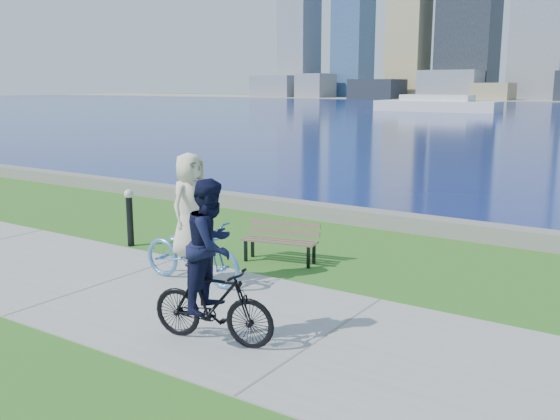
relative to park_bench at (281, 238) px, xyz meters
The scene contains 8 objects.
ground 3.59m from the park_bench, 48.45° to the right, with size 320.00×320.00×0.00m, color #265D18.
concrete_path 3.59m from the park_bench, 48.45° to the right, with size 80.00×3.50×0.02m, color gray.
seawall 4.26m from the park_bench, 56.18° to the left, with size 90.00×0.50×0.35m, color slate.
ferry_near 65.35m from the park_bench, 107.51° to the left, with size 14.23×4.07×1.93m.
park_bench is the anchor object (origin of this frame).
bollard_lamp 3.16m from the park_bench, 166.55° to the right, with size 0.18×0.18×1.13m.
cyclist_woman 1.93m from the park_bench, 104.85° to the right, with size 0.71×1.90×2.08m.
cyclist_man 3.76m from the park_bench, 69.26° to the right, with size 0.78×1.68×2.03m.
Camera 1 is at (3.63, -6.34, 3.13)m, focal length 40.00 mm.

